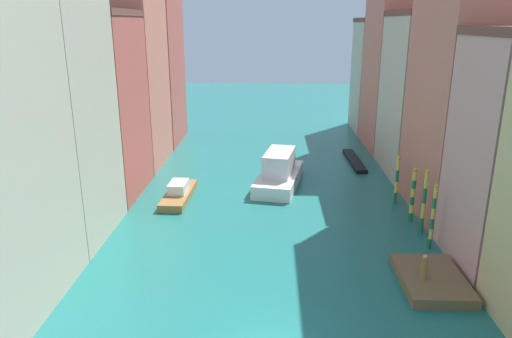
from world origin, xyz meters
The scene contains 18 objects.
ground_plane centered at (0.00, 24.50, 0.00)m, with size 154.00×154.00×0.00m, color #1E6B66.
building_left_1 centered at (-14.78, 13.06, 9.82)m, with size 6.28×8.57×19.60m.
building_left_2 centered at (-14.78, 21.98, 7.95)m, with size 6.28×9.21×15.89m.
building_left_3 centered at (-14.78, 31.42, 10.07)m, with size 6.28×9.60×20.11m.
building_left_4 centered at (-14.78, 41.49, 10.31)m, with size 6.28×9.92×20.60m.
building_right_2 centered at (14.78, 18.54, 10.80)m, with size 6.28×10.74×21.59m.
building_right_3 centered at (14.78, 29.14, 7.98)m, with size 6.28×10.19×15.95m.
building_right_4 centered at (14.78, 39.56, 11.26)m, with size 6.28×10.55×22.49m.
building_right_5 centered at (14.78, 49.27, 7.70)m, with size 6.28×8.68×15.38m.
waterfront_dock centered at (9.57, 6.78, 0.31)m, with size 3.65×5.39×0.63m.
person_on_dock centered at (8.95, 6.44, 1.32)m, with size 0.36×0.36×1.49m.
mooring_pole_0 centered at (10.93, 11.47, 2.39)m, with size 0.27×0.27×4.70m.
mooring_pole_1 centered at (11.13, 14.09, 2.50)m, with size 0.30×0.30×4.91m.
mooring_pole_2 centered at (10.95, 16.24, 2.22)m, with size 0.35×0.35×4.34m.
mooring_pole_3 centered at (10.66, 19.94, 2.17)m, with size 0.30×0.30×4.24m.
vaporetto_white centered at (0.78, 24.39, 1.26)m, with size 5.09×9.61×3.32m.
gondola_black centered at (9.22, 32.30, 0.20)m, with size 1.38×8.55×0.40m.
motorboat_0 centered at (-8.08, 20.49, 0.52)m, with size 2.28×6.88×1.53m.
Camera 1 is at (-0.00, -18.47, 14.95)m, focal length 33.38 mm.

